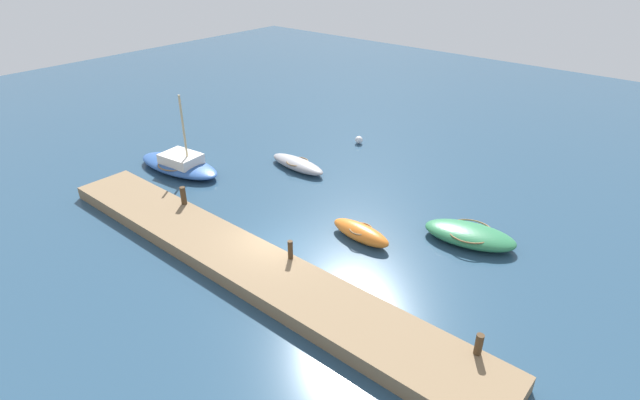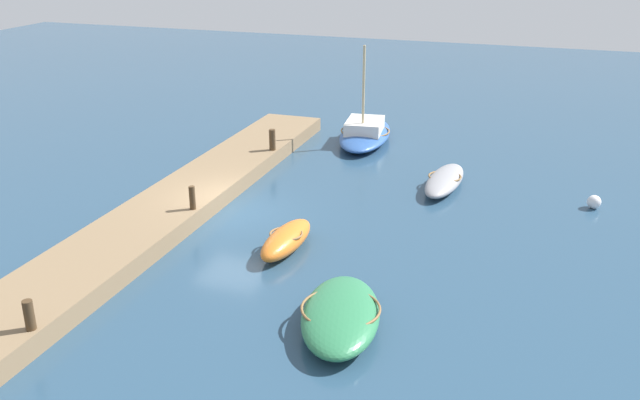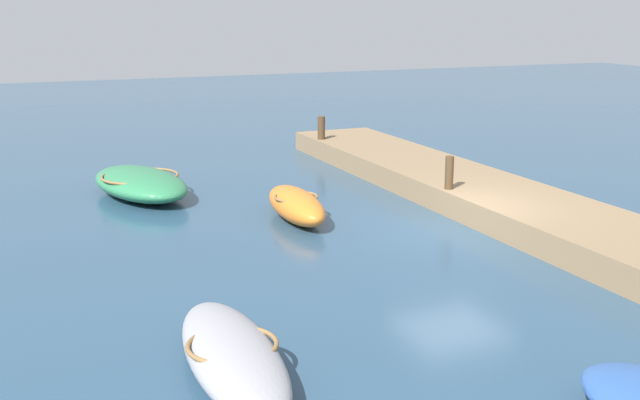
{
  "view_description": "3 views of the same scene",
  "coord_description": "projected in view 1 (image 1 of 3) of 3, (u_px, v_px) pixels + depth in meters",
  "views": [
    {
      "loc": [
        13.43,
        -12.99,
        12.64
      ],
      "look_at": [
        -0.72,
        3.79,
        0.72
      ],
      "focal_mm": 28.02,
      "sensor_mm": 36.0,
      "label": 1
    },
    {
      "loc": [
        21.57,
        10.77,
        9.89
      ],
      "look_at": [
        -0.72,
        3.17,
        0.63
      ],
      "focal_mm": 39.69,
      "sensor_mm": 36.0,
      "label": 2
    },
    {
      "loc": [
        -15.18,
        9.82,
        5.15
      ],
      "look_at": [
        1.2,
        2.91,
        0.75
      ],
      "focal_mm": 44.56,
      "sensor_mm": 36.0,
      "label": 3
    }
  ],
  "objects": [
    {
      "name": "dinghy_orange",
      "position": [
        361.0,
        232.0,
        22.92
      ],
      "size": [
        3.18,
        1.2,
        0.76
      ],
      "rotation": [
        0.0,
        0.0,
        -0.06
      ],
      "color": "orange",
      "rests_on": "ground_plane"
    },
    {
      "name": "ground_plane",
      "position": [
        278.0,
        250.0,
        22.37
      ],
      "size": [
        84.0,
        84.0,
        0.0
      ],
      "primitive_type": "plane",
      "color": "navy"
    },
    {
      "name": "sailboat_blue",
      "position": [
        179.0,
        164.0,
        29.47
      ],
      "size": [
        6.06,
        2.96,
        4.74
      ],
      "rotation": [
        0.0,
        0.0,
        0.11
      ],
      "color": "#2D569E",
      "rests_on": "ground_plane"
    },
    {
      "name": "rowboat_grey",
      "position": [
        297.0,
        164.0,
        29.78
      ],
      "size": [
        4.12,
        1.5,
        0.61
      ],
      "rotation": [
        0.0,
        0.0,
        -0.06
      ],
      "color": "#939399",
      "rests_on": "ground_plane"
    },
    {
      "name": "mooring_post_mid_west",
      "position": [
        290.0,
        250.0,
        20.53
      ],
      "size": [
        0.21,
        0.21,
        0.84
      ],
      "primitive_type": "cylinder",
      "color": "#47331E",
      "rests_on": "dock_platform"
    },
    {
      "name": "mooring_post_west",
      "position": [
        183.0,
        196.0,
        24.61
      ],
      "size": [
        0.27,
        0.27,
        0.92
      ],
      "primitive_type": "cylinder",
      "color": "#47331E",
      "rests_on": "dock_platform"
    },
    {
      "name": "marker_buoy",
      "position": [
        359.0,
        140.0,
        33.34
      ],
      "size": [
        0.51,
        0.51,
        0.51
      ],
      "primitive_type": "sphere",
      "color": "silver",
      "rests_on": "ground_plane"
    },
    {
      "name": "mooring_post_mid_east",
      "position": [
        479.0,
        344.0,
        15.88
      ],
      "size": [
        0.25,
        0.25,
        0.79
      ],
      "primitive_type": "cylinder",
      "color": "#47331E",
      "rests_on": "dock_platform"
    },
    {
      "name": "motorboat_green",
      "position": [
        470.0,
        235.0,
        22.75
      ],
      "size": [
        4.47,
        2.89,
        0.75
      ],
      "rotation": [
        0.0,
        0.0,
        0.22
      ],
      "color": "#2D7A4C",
      "rests_on": "ground_plane"
    },
    {
      "name": "dock_platform",
      "position": [
        246.0,
        263.0,
        20.94
      ],
      "size": [
        23.05,
        2.85,
        0.62
      ],
      "primitive_type": "cube",
      "color": "#846B4C",
      "rests_on": "ground_plane"
    }
  ]
}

